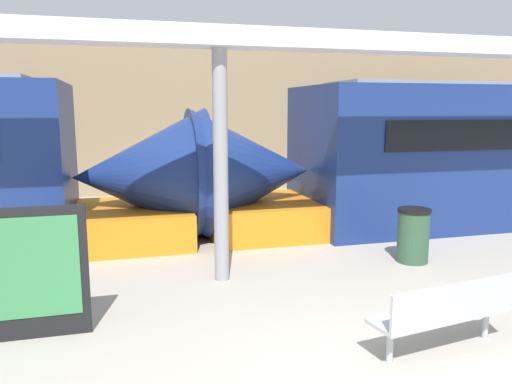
# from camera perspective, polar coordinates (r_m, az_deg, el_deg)

# --- Properties ---
(station_wall) EXTENTS (56.00, 0.20, 5.00)m
(station_wall) POSITION_cam_1_polar(r_m,az_deg,el_deg) (15.73, -7.20, 9.03)
(station_wall) COLOR #9E8460
(station_wall) RESTS_ON ground_plane
(bench_near) EXTENTS (1.77, 0.71, 0.83)m
(bench_near) POSITION_cam_1_polar(r_m,az_deg,el_deg) (5.87, 21.05, -12.52)
(bench_near) COLOR #ADB2B7
(bench_near) RESTS_ON ground_plane
(trash_bin) EXTENTS (0.56, 0.56, 0.94)m
(trash_bin) POSITION_cam_1_polar(r_m,az_deg,el_deg) (9.02, 17.52, -4.73)
(trash_bin) COLOR #2D5138
(trash_bin) RESTS_ON ground_plane
(poster_board) EXTENTS (1.23, 0.07, 1.55)m
(poster_board) POSITION_cam_1_polar(r_m,az_deg,el_deg) (6.28, -24.23, -8.44)
(poster_board) COLOR black
(poster_board) RESTS_ON ground_plane
(support_column_near) EXTENTS (0.22, 0.22, 3.50)m
(support_column_near) POSITION_cam_1_polar(r_m,az_deg,el_deg) (7.51, -4.06, 2.79)
(support_column_near) COLOR gray
(support_column_near) RESTS_ON ground_plane
(canopy_beam) EXTENTS (28.00, 0.60, 0.28)m
(canopy_beam) POSITION_cam_1_polar(r_m,az_deg,el_deg) (7.52, -4.23, 17.23)
(canopy_beam) COLOR silver
(canopy_beam) RESTS_ON support_column_near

